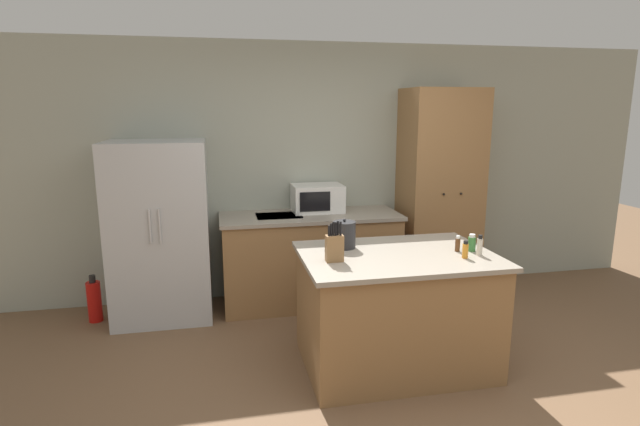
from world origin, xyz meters
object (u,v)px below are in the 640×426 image
object	(u,v)px
spice_bottle_green_herb	(465,250)
kettle	(344,235)
fire_extinguisher	(94,301)
spice_bottle_amber_oil	(458,244)
refrigerator	(160,231)
pantry_cabinet	(439,193)
spice_bottle_short_red	(480,246)
knife_block	(334,247)
spice_bottle_tall_dark	(472,243)
microwave	(317,198)

from	to	relation	value
spice_bottle_green_herb	kettle	distance (m)	0.90
kettle	fire_extinguisher	world-z (taller)	kettle
spice_bottle_amber_oil	spice_bottle_green_herb	bearing A→B (deg)	-99.13
refrigerator	pantry_cabinet	bearing A→B (deg)	1.62
pantry_cabinet	spice_bottle_short_red	bearing A→B (deg)	-104.69
pantry_cabinet	knife_block	distance (m)	2.12
knife_block	spice_bottle_tall_dark	xyz separation A→B (m)	(1.07, 0.04, -0.04)
kettle	spice_bottle_short_red	bearing A→B (deg)	-23.56
microwave	fire_extinguisher	xyz separation A→B (m)	(-2.15, -0.18, -0.86)
spice_bottle_green_herb	knife_block	bearing A→B (deg)	172.96
refrigerator	knife_block	size ratio (longest dim) A/B	5.73
spice_bottle_green_herb	fire_extinguisher	distance (m)	3.35
pantry_cabinet	spice_bottle_amber_oil	xyz separation A→B (m)	(-0.52, -1.46, -0.13)
microwave	fire_extinguisher	bearing A→B (deg)	-175.24
pantry_cabinet	microwave	world-z (taller)	pantry_cabinet
knife_block	spice_bottle_tall_dark	world-z (taller)	knife_block
refrigerator	kettle	size ratio (longest dim) A/B	7.20
spice_bottle_short_red	refrigerator	bearing A→B (deg)	147.82
knife_block	spice_bottle_amber_oil	distance (m)	0.97
microwave	spice_bottle_short_red	world-z (taller)	microwave
kettle	spice_bottle_green_herb	bearing A→B (deg)	-29.27
spice_bottle_green_herb	kettle	world-z (taller)	kettle
refrigerator	microwave	distance (m)	1.55
microwave	fire_extinguisher	world-z (taller)	microwave
spice_bottle_tall_dark	fire_extinguisher	bearing A→B (deg)	155.58
spice_bottle_green_herb	kettle	bearing A→B (deg)	150.73
knife_block	kettle	distance (m)	0.36
refrigerator	fire_extinguisher	bearing A→B (deg)	-178.24
microwave	knife_block	distance (m)	1.60
refrigerator	spice_bottle_tall_dark	bearing A→B (deg)	-30.13
spice_bottle_tall_dark	pantry_cabinet	bearing A→B (deg)	74.23
microwave	spice_bottle_amber_oil	bearing A→B (deg)	-63.49
refrigerator	spice_bottle_tall_dark	world-z (taller)	refrigerator
spice_bottle_amber_oil	kettle	bearing A→B (deg)	161.67
microwave	knife_block	world-z (taller)	microwave
pantry_cabinet	kettle	xyz separation A→B (m)	(-1.34, -1.19, -0.08)
spice_bottle_short_red	fire_extinguisher	world-z (taller)	spice_bottle_short_red
refrigerator	knife_block	distance (m)	1.96
refrigerator	spice_bottle_amber_oil	world-z (taller)	refrigerator
spice_bottle_tall_dark	fire_extinguisher	world-z (taller)	spice_bottle_tall_dark
pantry_cabinet	spice_bottle_green_herb	bearing A→B (deg)	-108.70
knife_block	spice_bottle_green_herb	world-z (taller)	knife_block
refrigerator	spice_bottle_short_red	bearing A→B (deg)	-32.18
spice_bottle_green_herb	refrigerator	bearing A→B (deg)	145.64
refrigerator	spice_bottle_short_red	distance (m)	2.83
spice_bottle_tall_dark	kettle	size ratio (longest dim) A/B	0.57
microwave	spice_bottle_amber_oil	size ratio (longest dim) A/B	4.18
spice_bottle_tall_dark	spice_bottle_amber_oil	distance (m)	0.11
spice_bottle_amber_oil	spice_bottle_green_herb	size ratio (longest dim) A/B	0.94
spice_bottle_green_herb	fire_extinguisher	bearing A→B (deg)	152.12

